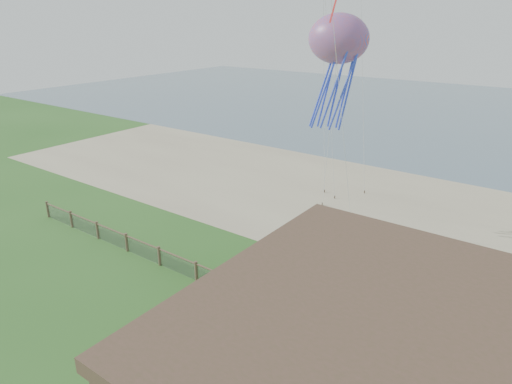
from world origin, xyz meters
TOP-DOWN VIEW (x-y plane):
  - ground at (0.00, 0.00)m, footprint 160.00×160.00m
  - sand_beach at (0.00, 22.00)m, footprint 72.00×20.00m
  - ocean at (0.00, 66.00)m, footprint 160.00×68.00m
  - chainlink_fence at (0.00, 6.00)m, footprint 36.20×0.20m
  - picnic_table at (6.48, 4.45)m, footprint 1.88×1.59m
  - octopus_kite at (-0.58, 17.06)m, footprint 4.23×3.38m

SIDE VIEW (x-z plane):
  - ground at x=0.00m, z-range 0.00..0.00m
  - ocean at x=0.00m, z-range -0.01..0.01m
  - sand_beach at x=0.00m, z-range -0.01..0.01m
  - picnic_table at x=6.48m, z-range 0.00..0.69m
  - chainlink_fence at x=0.00m, z-range -0.07..1.18m
  - octopus_kite at x=-0.58m, z-range 6.85..14.60m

